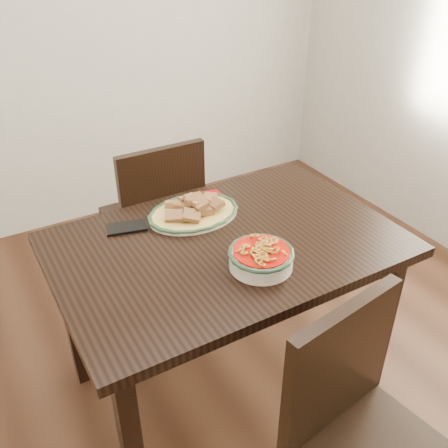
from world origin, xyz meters
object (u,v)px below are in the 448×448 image
chair_far (156,214)px  dining_table (227,261)px  chair_near (360,429)px  noodle_bowl (261,256)px  fish_plate (193,206)px  smartphone (126,227)px

chair_far → dining_table: bearing=89.5°
chair_far → chair_near: size_ratio=1.00×
chair_far → noodle_bowl: size_ratio=3.93×
chair_near → noodle_bowl: size_ratio=3.93×
fish_plate → smartphone: size_ratio=2.42×
chair_far → noodle_bowl: 0.94m
chair_near → smartphone: chair_near is taller
dining_table → noodle_bowl: (0.02, -0.19, 0.14)m
dining_table → chair_near: chair_near is taller
fish_plate → smartphone: bearing=170.8°
chair_far → fish_plate: 0.57m
dining_table → chair_near: bearing=-87.8°
chair_near → fish_plate: bearing=84.8°
dining_table → fish_plate: size_ratio=3.41×
chair_far → smartphone: size_ratio=5.89×
chair_far → noodle_bowl: chair_far is taller
noodle_bowl → smartphone: noodle_bowl is taller
fish_plate → dining_table: bearing=-83.6°
chair_near → noodle_bowl: (-0.01, 0.53, 0.29)m
chair_near → chair_far: bearing=82.5°
chair_near → smartphone: 1.06m
chair_far → chair_near: 1.42m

